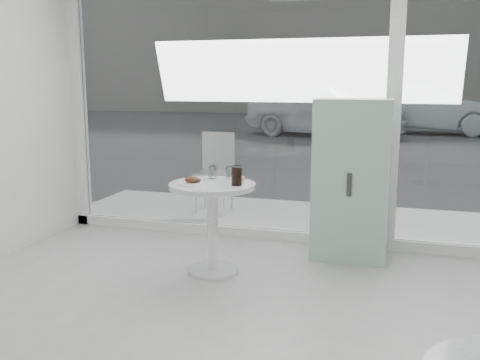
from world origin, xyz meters
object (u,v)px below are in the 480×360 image
(water_tumbler_a, at_px, (212,173))
(mint_cabinet, at_px, (352,180))
(main_table, at_px, (212,209))
(water_tumbler_b, at_px, (230,174))
(car_white, at_px, (324,109))
(plate_donut, at_px, (238,180))
(cola_glass, at_px, (237,176))
(plate_fritter, at_px, (193,181))
(car_silver, at_px, (428,110))
(patio_chair, at_px, (216,166))

(water_tumbler_a, bearing_deg, mint_cabinet, 23.95)
(main_table, relative_size, water_tumbler_b, 6.56)
(main_table, height_order, mint_cabinet, mint_cabinet)
(car_white, distance_m, plate_donut, 11.51)
(cola_glass, bearing_deg, mint_cabinet, 41.55)
(main_table, xyz_separation_m, plate_fritter, (-0.13, -0.09, 0.25))
(car_silver, xyz_separation_m, water_tumbler_b, (-2.16, -13.19, 0.09))
(patio_chair, relative_size, water_tumbler_b, 8.03)
(car_white, xyz_separation_m, cola_glass, (0.88, -11.60, 0.06))
(patio_chair, distance_m, car_white, 9.63)
(car_silver, xyz_separation_m, water_tumbler_a, (-2.34, -13.14, 0.08))
(main_table, xyz_separation_m, patio_chair, (-0.65, 1.95, 0.03))
(mint_cabinet, relative_size, patio_chair, 1.54)
(water_tumbler_b, bearing_deg, main_table, -118.78)
(main_table, xyz_separation_m, mint_cabinet, (1.07, 0.74, 0.17))
(car_silver, bearing_deg, plate_donut, 174.71)
(plate_fritter, height_order, plate_donut, plate_fritter)
(main_table, height_order, patio_chair, patio_chair)
(main_table, xyz_separation_m, water_tumbler_a, (-0.08, 0.23, 0.27))
(car_silver, bearing_deg, main_table, 173.97)
(plate_donut, relative_size, cola_glass, 1.25)
(car_silver, relative_size, plate_fritter, 21.14)
(water_tumbler_a, bearing_deg, car_silver, 79.91)
(plate_donut, xyz_separation_m, water_tumbler_a, (-0.27, 0.13, 0.03))
(plate_donut, bearing_deg, main_table, -152.50)
(car_silver, relative_size, cola_glass, 27.51)
(main_table, distance_m, car_silver, 13.56)
(car_white, distance_m, plate_fritter, 11.68)
(main_table, relative_size, cola_glass, 4.74)
(plate_fritter, bearing_deg, water_tumbler_b, 49.55)
(main_table, distance_m, car_white, 11.60)
(main_table, bearing_deg, cola_glass, -5.28)
(cola_glass, bearing_deg, water_tumbler_b, 120.74)
(car_silver, xyz_separation_m, plate_fritter, (-2.40, -13.46, 0.06))
(patio_chair, xyz_separation_m, plate_fritter, (0.51, -2.05, 0.21))
(water_tumbler_b, bearing_deg, car_white, 93.82)
(car_white, relative_size, water_tumbler_b, 39.56)
(mint_cabinet, height_order, water_tumbler_a, mint_cabinet)
(car_silver, bearing_deg, cola_glass, 174.90)
(patio_chair, distance_m, plate_donut, 2.04)
(plate_donut, height_order, water_tumbler_b, water_tumbler_b)
(plate_fritter, relative_size, water_tumbler_a, 1.94)
(mint_cabinet, distance_m, patio_chair, 2.11)
(car_silver, height_order, water_tumbler_a, car_silver)
(plate_fritter, bearing_deg, cola_glass, 11.78)
(mint_cabinet, xyz_separation_m, water_tumbler_a, (-1.15, -0.51, 0.09))
(water_tumbler_b, bearing_deg, cola_glass, -59.26)
(patio_chair, xyz_separation_m, plate_donut, (0.84, -1.85, 0.20))
(car_silver, distance_m, water_tumbler_b, 13.37)
(mint_cabinet, bearing_deg, water_tumbler_b, -150.11)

